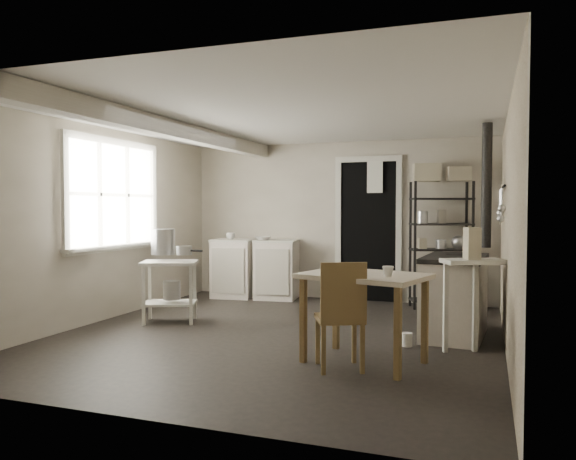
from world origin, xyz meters
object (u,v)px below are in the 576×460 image
(base_cabinets, at_px, (255,267))
(flour_sack, at_px, (435,292))
(work_table, at_px, (364,319))
(stove, at_px, (455,294))
(prep_table, at_px, (170,288))
(stockpot, at_px, (163,242))
(shelf_rack, at_px, (441,237))
(chair, at_px, (339,311))

(base_cabinets, distance_m, flour_sack, 2.64)
(work_table, bearing_deg, base_cabinets, 127.67)
(base_cabinets, relative_size, stove, 1.24)
(base_cabinets, bearing_deg, work_table, -59.57)
(prep_table, relative_size, stove, 0.67)
(stockpot, xyz_separation_m, shelf_rack, (3.05, 1.97, 0.01))
(chair, xyz_separation_m, flour_sack, (0.53, 2.98, -0.24))
(shelf_rack, xyz_separation_m, stove, (0.27, -1.67, -0.51))
(chair, bearing_deg, flour_sack, 55.05)
(stove, relative_size, chair, 1.17)
(prep_table, distance_m, stove, 3.22)
(shelf_rack, height_order, stove, shelf_rack)
(stockpot, bearing_deg, chair, -26.74)
(base_cabinets, height_order, stove, base_cabinets)
(prep_table, bearing_deg, shelf_rack, 34.72)
(work_table, xyz_separation_m, chair, (-0.16, -0.24, 0.10))
(prep_table, xyz_separation_m, stove, (3.20, 0.36, 0.04))
(prep_table, distance_m, stockpot, 0.56)
(stove, bearing_deg, shelf_rack, 103.51)
(work_table, bearing_deg, stove, 62.31)
(stockpot, height_order, base_cabinets, stockpot)
(base_cabinets, height_order, shelf_rack, shelf_rack)
(flour_sack, bearing_deg, base_cabinets, 175.97)
(chair, bearing_deg, shelf_rack, 54.94)
(stockpot, relative_size, chair, 0.33)
(work_table, height_order, flour_sack, work_table)
(stockpot, relative_size, stove, 0.29)
(stockpot, bearing_deg, prep_table, -25.53)
(prep_table, relative_size, base_cabinets, 0.54)
(prep_table, distance_m, chair, 2.64)
(shelf_rack, relative_size, chair, 1.86)
(base_cabinets, xyz_separation_m, stove, (2.94, -1.62, -0.02))
(chair, relative_size, flour_sack, 1.97)
(stove, height_order, chair, chair)
(prep_table, distance_m, work_table, 2.68)
(shelf_rack, xyz_separation_m, work_table, (-0.42, -2.98, -0.57))
(prep_table, height_order, stove, stove)
(prep_table, distance_m, shelf_rack, 3.60)
(stove, bearing_deg, work_table, -113.29)
(stockpot, distance_m, chair, 2.81)
(stove, height_order, work_table, stove)
(stove, xyz_separation_m, flour_sack, (-0.32, 1.43, -0.20))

